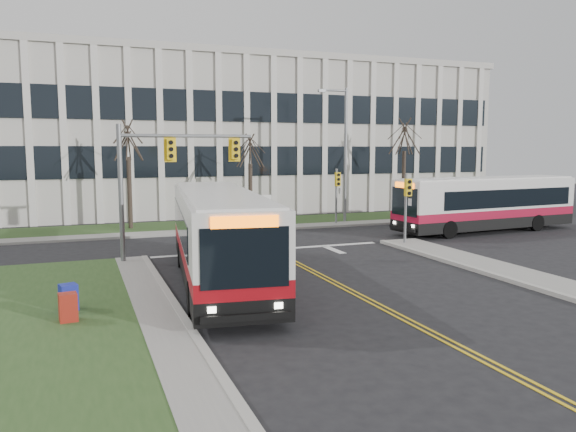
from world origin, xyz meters
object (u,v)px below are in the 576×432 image
Objects in this scene: bus_cross at (486,205)px; bus_main at (219,239)px; newspaper_box_blue at (69,299)px; directory_sign at (261,207)px; streetlight at (343,148)px; newspaper_box_red at (68,309)px.

bus_main is at bearing -72.99° from bus_cross.
newspaper_box_blue is (-24.07, -9.69, -1.17)m from bus_cross.
bus_cross is (12.07, -8.00, 0.48)m from directory_sign.
streetlight is 9.68× the size of newspaper_box_blue.
bus_main reaches higher than newspaper_box_blue.
newspaper_box_red is (0.00, -1.18, 0.00)m from newspaper_box_blue.
bus_cross is (18.70, 7.33, -0.08)m from bus_main.
directory_sign is at bearing 39.46° from newspaper_box_blue.
bus_main is at bearing -113.39° from directory_sign.
streetlight is 24.46m from newspaper_box_blue.
directory_sign is at bearing 50.55° from newspaper_box_red.
directory_sign is 22.37m from newspaper_box_red.
directory_sign is 0.16× the size of bus_cross.
streetlight reaches higher than newspaper_box_blue.
bus_cross is 25.97m from newspaper_box_blue.
newspaper_box_blue is 1.18m from newspaper_box_red.
directory_sign is 21.38m from newspaper_box_blue.
streetlight is 9.68× the size of newspaper_box_red.
newspaper_box_blue is (-17.53, -16.39, -4.72)m from streetlight.
directory_sign is 14.49m from bus_cross.
newspaper_box_red is (-24.07, -10.86, -1.17)m from bus_cross.
streetlight reaches higher than newspaper_box_red.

